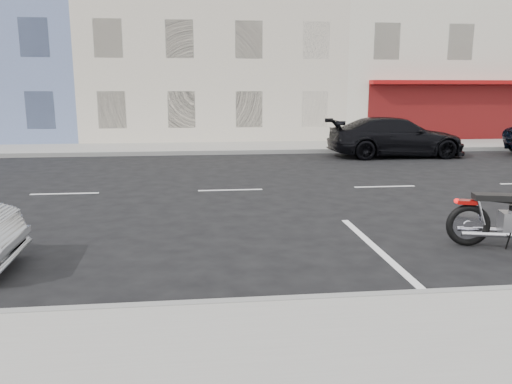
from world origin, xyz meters
TOP-DOWN VIEW (x-y plane):
  - ground at (0.00, 0.00)m, footprint 120.00×120.00m
  - sidewalk_far at (-5.00, 8.70)m, footprint 80.00×3.40m
  - curb_far at (-5.00, 7.00)m, footprint 80.00×0.12m
  - bldg_cream at (-2.00, 16.30)m, footprint 12.00×12.00m
  - bldg_corner at (11.00, 16.30)m, footprint 14.00×12.00m
  - car_far at (4.53, 5.68)m, footprint 5.06×2.10m

SIDE VIEW (x-z plane):
  - ground at x=0.00m, z-range 0.00..0.00m
  - sidewalk_far at x=-5.00m, z-range 0.00..0.15m
  - curb_far at x=-5.00m, z-range 0.00..0.16m
  - car_far at x=4.53m, z-range 0.00..1.46m
  - bldg_cream at x=-2.00m, z-range 0.00..11.50m
  - bldg_corner at x=11.00m, z-range 0.00..12.50m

